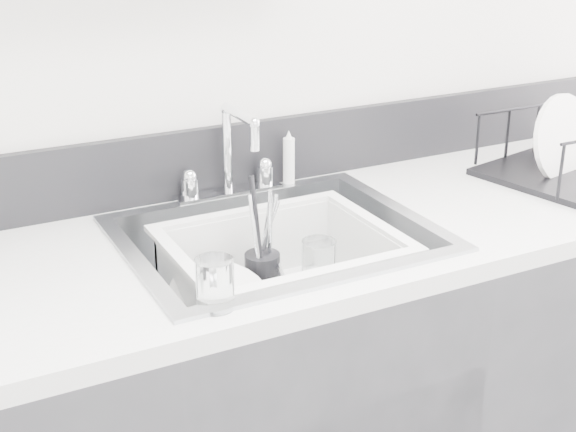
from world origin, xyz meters
TOP-DOWN VIEW (x-y plane):
  - counter_run at (0.00, 1.19)m, footprint 3.20×0.62m
  - backsplash at (0.00, 1.49)m, footprint 3.20×0.02m
  - sink at (0.00, 1.19)m, footprint 0.64×0.52m
  - faucet at (0.00, 1.44)m, footprint 0.26×0.18m
  - side_sprayer at (0.16, 1.44)m, footprint 0.03×0.03m
  - wash_tub at (-0.01, 1.16)m, footprint 0.52×0.45m
  - plate_stack at (-0.14, 1.15)m, footprint 0.26×0.25m
  - utensil_cup at (-0.02, 1.23)m, footprint 0.08×0.08m
  - ladle at (-0.06, 1.19)m, footprint 0.33×0.22m
  - tumbler_in_tub at (0.11, 1.20)m, footprint 0.08×0.08m
  - tumbler_counter at (-0.24, 0.96)m, footprint 0.09×0.09m
  - bowl_small at (0.06, 1.10)m, footprint 0.15×0.15m

SIDE VIEW (x-z plane):
  - counter_run at x=0.00m, z-range 0.00..0.92m
  - bowl_small at x=0.06m, z-range 0.77..0.80m
  - plate_stack at x=-0.14m, z-range 0.74..0.84m
  - ladle at x=-0.06m, z-range 0.77..0.86m
  - tumbler_in_tub at x=0.11m, z-range 0.77..0.88m
  - utensil_cup at x=-0.02m, z-range 0.69..0.95m
  - sink at x=0.00m, z-range 0.73..0.93m
  - wash_tub at x=-0.01m, z-range 0.75..0.93m
  - tumbler_counter at x=-0.24m, z-range 0.92..1.01m
  - faucet at x=0.00m, z-range 0.87..1.09m
  - side_sprayer at x=0.16m, z-range 0.92..1.06m
  - backsplash at x=0.00m, z-range 0.92..1.08m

